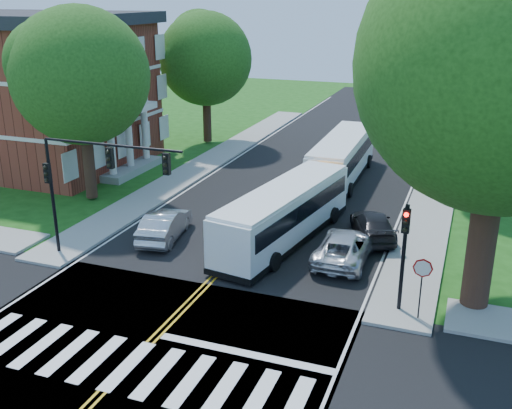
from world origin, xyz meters
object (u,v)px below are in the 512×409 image
at_px(bus_follow, 342,158).
at_px(signal_nw, 91,173).
at_px(signal_ne, 404,244).
at_px(dark_sedan, 373,225).
at_px(hatchback, 165,225).
at_px(bus_lead, 285,213).
at_px(suv, 344,247).

bearing_deg(bus_follow, signal_nw, 64.11).
relative_size(signal_ne, bus_follow, 0.38).
bearing_deg(signal_ne, dark_sedan, 107.47).
height_order(hatchback, dark_sedan, hatchback).
distance_m(bus_lead, bus_follow, 11.54).
height_order(bus_lead, suv, bus_lead).
bearing_deg(signal_ne, suv, 127.48).
bearing_deg(bus_follow, suv, 102.34).
bearing_deg(suv, dark_sedan, -103.10).
distance_m(bus_lead, hatchback, 6.23).
bearing_deg(dark_sedan, suv, 56.99).
distance_m(signal_ne, dark_sedan, 8.09).
bearing_deg(hatchback, suv, 173.67).
bearing_deg(suv, bus_lead, -21.43).
height_order(signal_nw, suv, signal_nw).
bearing_deg(signal_nw, bus_follow, 65.01).
height_order(bus_follow, suv, bus_follow).
distance_m(bus_follow, dark_sedan, 10.31).
bearing_deg(hatchback, signal_ne, 154.47).
bearing_deg(signal_ne, bus_lead, 140.31).
bearing_deg(signal_nw, suv, 20.45).
relative_size(signal_ne, hatchback, 0.96).
relative_size(hatchback, dark_sedan, 0.98).
distance_m(bus_follow, hatchback, 14.84).
distance_m(signal_nw, hatchback, 5.31).
bearing_deg(hatchback, signal_nw, 55.39).
relative_size(signal_nw, bus_follow, 0.62).
bearing_deg(signal_ne, signal_nw, -179.95).
relative_size(signal_ne, bus_lead, 0.39).
xyz_separation_m(hatchback, suv, (9.29, 0.54, -0.06)).
bearing_deg(suv, signal_nw, 20.60).
relative_size(signal_ne, suv, 0.88).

